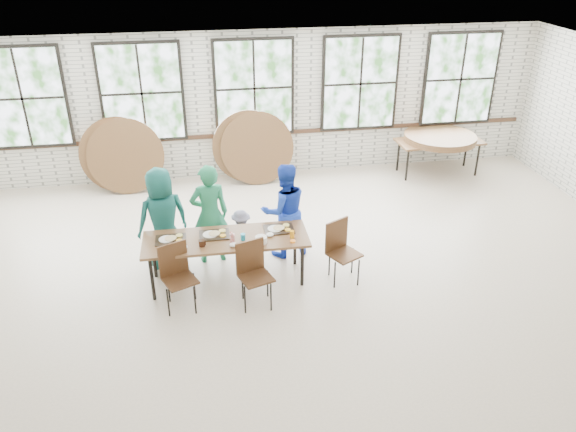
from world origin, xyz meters
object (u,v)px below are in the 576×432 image
object	(u,v)px
chair_near_right	(253,268)
storage_table	(439,143)
dining_table	(226,241)
chair_near_left	(177,271)

from	to	relation	value
chair_near_right	storage_table	size ratio (longest dim) A/B	0.52
chair_near_right	storage_table	xyz separation A→B (m)	(4.42, 3.97, 0.13)
dining_table	chair_near_left	bearing A→B (deg)	-145.88
chair_near_left	storage_table	bearing A→B (deg)	12.11
chair_near_left	storage_table	xyz separation A→B (m)	(5.47, 3.87, 0.13)
chair_near_right	dining_table	bearing A→B (deg)	101.05
dining_table	storage_table	distance (m)	5.84
chair_near_right	storage_table	bearing A→B (deg)	23.58
dining_table	chair_near_right	distance (m)	0.68
chair_near_right	chair_near_left	bearing A→B (deg)	155.87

